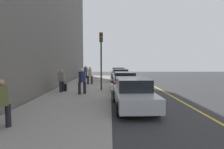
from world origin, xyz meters
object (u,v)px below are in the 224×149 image
object	(u,v)px
pedestrian_grey_coat	(62,80)
pedestrian_blue_coat	(86,72)
traffic_light_pole	(101,52)
parked_car_white	(121,76)
parked_car_navy	(118,73)
parked_car_silver	(133,93)
parked_car_maroon	(125,81)
pedestrian_navy_coat	(82,80)
pedestrian_olive_coat	(2,102)
pedestrian_tan_coat	(90,75)
rolling_suitcase	(65,87)

from	to	relation	value
pedestrian_grey_coat	pedestrian_blue_coat	distance (m)	10.96
traffic_light_pole	pedestrian_blue_coat	bearing A→B (deg)	-165.83
traffic_light_pole	parked_car_white	bearing A→B (deg)	164.71
pedestrian_grey_coat	pedestrian_blue_coat	size ratio (longest dim) A/B	0.97
parked_car_navy	pedestrian_blue_coat	xyz separation A→B (m)	(2.53, -4.43, 0.30)
parked_car_silver	pedestrian_grey_coat	xyz separation A→B (m)	(-4.08, -4.76, 0.27)
parked_car_maroon	parked_car_navy	bearing A→B (deg)	-179.90
parked_car_silver	pedestrian_blue_coat	world-z (taller)	pedestrian_blue_coat
parked_car_maroon	pedestrian_blue_coat	bearing A→B (deg)	-154.90
parked_car_navy	parked_car_white	world-z (taller)	same
pedestrian_navy_coat	pedestrian_olive_coat	world-z (taller)	pedestrian_navy_coat
pedestrian_navy_coat	pedestrian_tan_coat	world-z (taller)	pedestrian_navy_coat
parked_car_maroon	parked_car_white	bearing A→B (deg)	179.67
parked_car_white	parked_car_silver	world-z (taller)	same
pedestrian_blue_coat	traffic_light_pole	size ratio (longest dim) A/B	0.38
pedestrian_grey_coat	traffic_light_pole	xyz separation A→B (m)	(-0.80, 2.88, 2.12)
pedestrian_olive_coat	parked_car_navy	bearing A→B (deg)	167.16
parked_car_maroon	parked_car_silver	bearing A→B (deg)	-0.08
parked_car_maroon	traffic_light_pole	bearing A→B (deg)	-70.76
pedestrian_tan_coat	pedestrian_grey_coat	bearing A→B (deg)	-18.24
parked_car_maroon	rolling_suitcase	xyz separation A→B (m)	(1.09, -4.61, -0.33)
pedestrian_olive_coat	pedestrian_blue_coat	xyz separation A→B (m)	(-18.41, 0.34, 0.02)
rolling_suitcase	pedestrian_tan_coat	bearing A→B (deg)	162.20
pedestrian_navy_coat	rolling_suitcase	size ratio (longest dim) A/B	1.96
parked_car_silver	parked_car_maroon	bearing A→B (deg)	179.92
pedestrian_olive_coat	pedestrian_tan_coat	bearing A→B (deg)	172.59
pedestrian_navy_coat	parked_car_navy	bearing A→B (deg)	167.87
parked_car_navy	parked_car_white	distance (m)	5.66
parked_car_navy	parked_car_silver	distance (m)	17.57
pedestrian_blue_coat	rolling_suitcase	distance (m)	10.62
pedestrian_olive_coat	parked_car_silver	bearing A→B (deg)	125.14
parked_car_navy	parked_car_white	size ratio (longest dim) A/B	1.01
parked_car_silver	traffic_light_pole	world-z (taller)	traffic_light_pole
pedestrian_navy_coat	pedestrian_blue_coat	xyz separation A→B (m)	(-11.90, -1.33, -0.04)
parked_car_navy	parked_car_maroon	world-z (taller)	same
parked_car_maroon	parked_car_silver	world-z (taller)	same
pedestrian_blue_coat	pedestrian_navy_coat	bearing A→B (deg)	6.38
parked_car_silver	pedestrian_grey_coat	distance (m)	6.28
pedestrian_navy_coat	traffic_light_pole	bearing A→B (deg)	144.53
parked_car_maroon	pedestrian_grey_coat	bearing A→B (deg)	-73.02
rolling_suitcase	pedestrian_navy_coat	bearing A→B (deg)	48.91
pedestrian_olive_coat	traffic_light_pole	world-z (taller)	traffic_light_pole
parked_car_maroon	pedestrian_tan_coat	bearing A→B (deg)	-135.63
pedestrian_grey_coat	traffic_light_pole	size ratio (longest dim) A/B	0.37
parked_car_white	parked_car_silver	bearing A→B (deg)	-0.21
pedestrian_grey_coat	parked_car_navy	bearing A→B (deg)	160.61
pedestrian_navy_coat	pedestrian_grey_coat	world-z (taller)	pedestrian_navy_coat
parked_car_white	pedestrian_navy_coat	size ratio (longest dim) A/B	2.49
rolling_suitcase	parked_car_maroon	bearing A→B (deg)	103.35
pedestrian_tan_coat	parked_car_navy	bearing A→B (deg)	160.00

